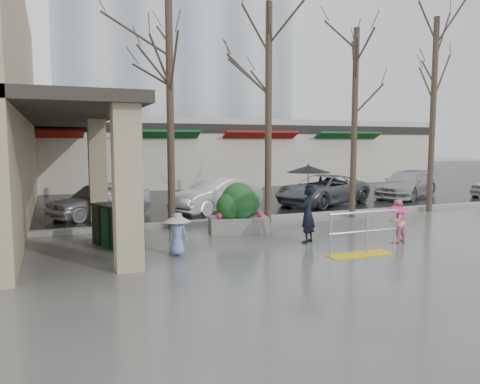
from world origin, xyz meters
TOP-DOWN VIEW (x-y plane):
  - ground at (0.00, 0.00)m, footprint 120.00×120.00m
  - street_asphalt at (0.00, 22.00)m, footprint 120.00×36.00m
  - curb at (0.00, 4.00)m, footprint 120.00×0.30m
  - canopy_slab at (-4.80, 8.00)m, footprint 2.80×18.00m
  - pillar_front at (-3.90, -0.50)m, footprint 0.55×0.55m
  - pillar_back at (-3.90, 6.00)m, footprint 0.55×0.55m
  - storefront_row at (2.00, 17.97)m, footprint 34.00×6.74m
  - office_tower at (4.00, 30.00)m, footprint 18.00×12.00m
  - handrail at (1.36, -1.20)m, footprint 1.90×0.50m
  - tree_west at (-2.00, 3.60)m, footprint 3.20×3.20m
  - tree_midwest at (1.20, 3.60)m, footprint 3.20×3.20m
  - tree_mideast at (4.50, 3.60)m, footprint 3.20×3.20m
  - tree_east at (8.00, 3.60)m, footprint 3.20×3.20m
  - woman at (0.85, 0.44)m, footprint 1.16×1.16m
  - child_pink at (3.00, -0.45)m, footprint 0.66×0.66m
  - child_blue at (-2.66, 0.34)m, footprint 0.63×0.63m
  - planter at (-0.32, 2.39)m, footprint 1.81×1.16m
  - news_boxes at (-3.87, 1.57)m, footprint 1.10×1.93m
  - car_a at (-3.79, 6.88)m, footprint 3.97×3.02m
  - car_b at (0.46, 6.50)m, footprint 4.03×2.84m
  - car_c at (5.22, 6.72)m, footprint 4.99×3.62m
  - car_d at (10.29, 7.43)m, footprint 4.66×3.63m

SIDE VIEW (x-z plane):
  - ground at x=0.00m, z-range 0.00..0.00m
  - street_asphalt at x=0.00m, z-range 0.00..0.01m
  - curb at x=0.00m, z-range 0.00..0.15m
  - handrail at x=1.36m, z-range -0.14..0.89m
  - news_boxes at x=-3.87m, z-range 0.00..1.07m
  - child_blue at x=-2.66m, z-range 0.11..1.13m
  - car_a at x=-3.79m, z-range 0.00..1.26m
  - car_b at x=0.46m, z-range 0.00..1.26m
  - car_c at x=5.22m, z-range 0.00..1.26m
  - car_d at x=10.29m, z-range 0.00..1.26m
  - child_pink at x=3.00m, z-range 0.08..1.22m
  - planter at x=-0.32m, z-range -0.03..1.43m
  - woman at x=0.85m, z-range 0.25..2.31m
  - pillar_front at x=-3.90m, z-range 0.00..3.50m
  - pillar_back at x=-3.90m, z-range 0.00..3.50m
  - storefront_row at x=2.00m, z-range 0.01..4.01m
  - canopy_slab at x=-4.80m, z-range 3.50..3.75m
  - tree_mideast at x=4.50m, z-range 1.61..8.11m
  - tree_west at x=-2.00m, z-range 1.68..8.48m
  - tree_midwest at x=1.20m, z-range 1.73..8.73m
  - tree_east at x=8.00m, z-range 1.78..8.98m
  - office_tower at x=4.00m, z-range 0.00..25.00m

